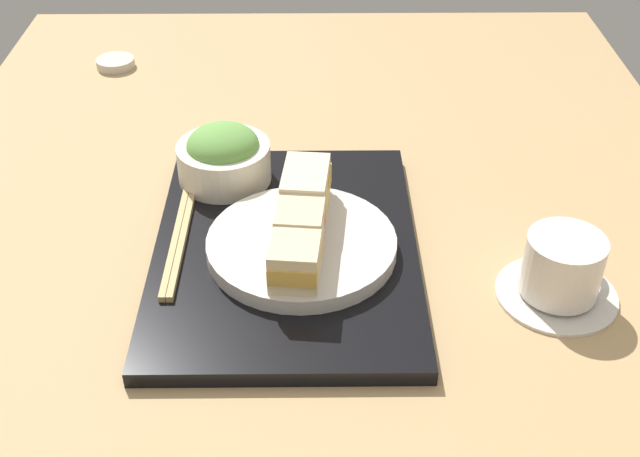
# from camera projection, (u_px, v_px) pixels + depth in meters

# --- Properties ---
(ground_plane) EXTENTS (1.40, 1.00, 0.03)m
(ground_plane) POSITION_uv_depth(u_px,v_px,m) (314.00, 259.00, 0.92)
(ground_plane) COLOR tan
(serving_tray) EXTENTS (0.39, 0.29, 0.02)m
(serving_tray) POSITION_uv_depth(u_px,v_px,m) (286.00, 249.00, 0.90)
(serving_tray) COLOR black
(serving_tray) RESTS_ON ground_plane
(sandwich_plate) EXTENTS (0.21, 0.21, 0.02)m
(sandwich_plate) POSITION_uv_depth(u_px,v_px,m) (301.00, 245.00, 0.88)
(sandwich_plate) COLOR silver
(sandwich_plate) RESTS_ON serving_tray
(sandwich_near) EXTENTS (0.09, 0.06, 0.05)m
(sandwich_near) POSITION_uv_depth(u_px,v_px,m) (305.00, 190.00, 0.90)
(sandwich_near) COLOR beige
(sandwich_near) RESTS_ON sandwich_plate
(sandwich_middle) EXTENTS (0.09, 0.06, 0.05)m
(sandwich_middle) POSITION_uv_depth(u_px,v_px,m) (301.00, 221.00, 0.86)
(sandwich_middle) COLOR beige
(sandwich_middle) RESTS_ON sandwich_plate
(sandwich_far) EXTENTS (0.09, 0.06, 0.04)m
(sandwich_far) POSITION_uv_depth(u_px,v_px,m) (296.00, 254.00, 0.81)
(sandwich_far) COLOR beige
(sandwich_far) RESTS_ON sandwich_plate
(salad_bowl) EXTENTS (0.11, 0.11, 0.07)m
(salad_bowl) POSITION_uv_depth(u_px,v_px,m) (223.00, 156.00, 0.98)
(salad_bowl) COLOR silver
(salad_bowl) RESTS_ON serving_tray
(chopsticks_pair) EXTENTS (0.20, 0.02, 0.01)m
(chopsticks_pair) POSITION_uv_depth(u_px,v_px,m) (178.00, 241.00, 0.89)
(chopsticks_pair) COLOR tan
(chopsticks_pair) RESTS_ON serving_tray
(coffee_cup) EXTENTS (0.13, 0.13, 0.07)m
(coffee_cup) POSITION_uv_depth(u_px,v_px,m) (561.00, 270.00, 0.83)
(coffee_cup) COLOR silver
(coffee_cup) RESTS_ON ground_plane
(small_sauce_dish) EXTENTS (0.06, 0.06, 0.01)m
(small_sauce_dish) POSITION_uv_depth(u_px,v_px,m) (115.00, 63.00, 1.29)
(small_sauce_dish) COLOR beige
(small_sauce_dish) RESTS_ON ground_plane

